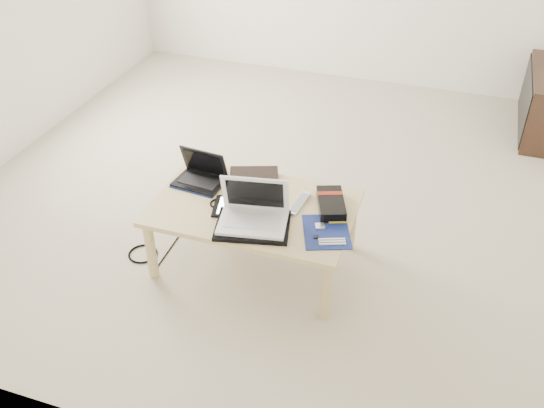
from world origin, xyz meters
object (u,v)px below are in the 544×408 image
(coffee_table, at_px, (254,213))
(gpu_box, at_px, (331,204))
(netbook, at_px, (201,176))
(white_laptop, at_px, (254,212))

(coffee_table, bearing_deg, gpu_box, 15.17)
(coffee_table, relative_size, gpu_box, 3.59)
(netbook, bearing_deg, coffee_table, -18.66)
(coffee_table, height_order, gpu_box, gpu_box)
(gpu_box, bearing_deg, white_laptop, -143.47)
(white_laptop, bearing_deg, gpu_box, 36.53)
(coffee_table, bearing_deg, white_laptop, -69.31)
(gpu_box, bearing_deg, netbook, 179.00)
(netbook, height_order, gpu_box, netbook)
(netbook, xyz_separation_m, white_laptop, (0.43, -0.27, 0.03))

